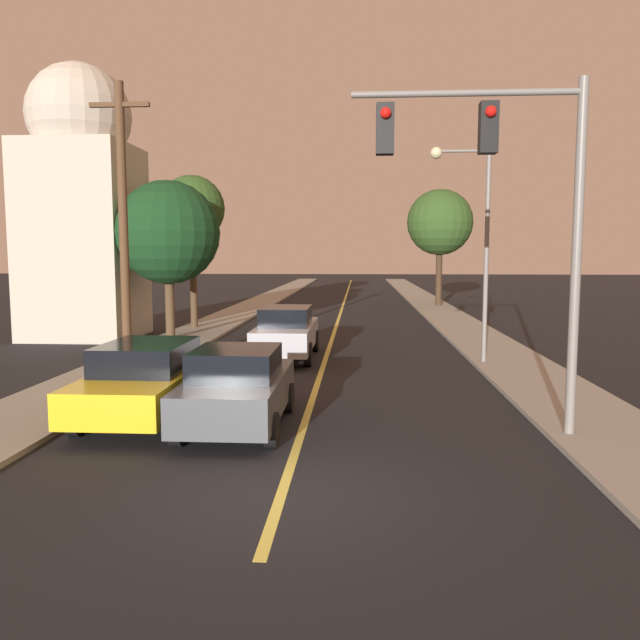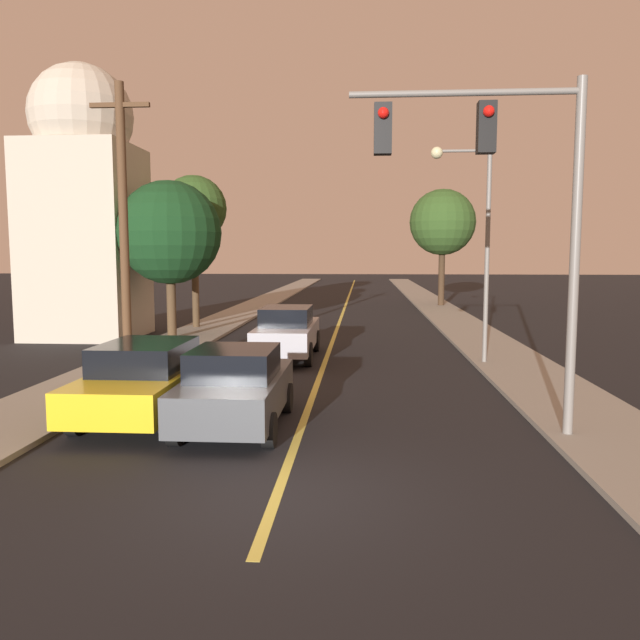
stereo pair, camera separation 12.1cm
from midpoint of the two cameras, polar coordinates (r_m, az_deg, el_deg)
The scene contains 14 objects.
ground_plane at distance 9.30m, azimuth -3.92°, elevation -15.64°, with size 200.00×200.00×0.00m, color black.
road_surface at distance 44.72m, azimuth 2.13°, elevation 1.63°, with size 9.23×80.00×0.01m.
sidewalk_left at distance 45.24m, azimuth -5.32°, elevation 1.73°, with size 2.50×80.00×0.12m.
sidewalk_right at distance 44.94m, azimuth 9.63°, elevation 1.64°, with size 2.50×80.00×0.12m.
car_near_lane_front at distance 12.47m, azimuth -7.83°, elevation -6.16°, with size 1.92×4.08×1.62m.
car_near_lane_second at distance 20.56m, azimuth -3.25°, elevation -1.10°, with size 1.89×4.89×1.72m.
car_outer_lane_front at distance 13.76m, azimuth -15.52°, elevation -5.11°, with size 2.03×5.12×1.60m.
traffic_signal_mast at distance 11.94m, azimuth 16.38°, elevation 11.74°, with size 4.18×0.42×6.42m.
streetlamp_right at distance 19.72m, azimuth 13.60°, elevation 8.61°, with size 1.83×0.36×6.56m.
utility_pole_left at distance 17.66m, azimuth -17.72°, elevation 8.20°, with size 1.60×0.24×7.81m.
tree_left_near at distance 25.20m, azimuth -13.86°, elevation 7.75°, with size 4.03×4.03×6.17m.
tree_left_far at distance 29.04m, azimuth -11.75°, elevation 9.87°, with size 2.95×2.95×6.85m.
tree_right_near at distance 41.45m, azimuth 10.82°, elevation 8.74°, with size 4.24×4.24×7.50m.
domed_building_left at distance 27.61m, azimuth -21.01°, elevation 10.20°, with size 4.15×4.15×11.02m.
Camera 1 is at (1.10, -8.57, 3.43)m, focal length 35.00 mm.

